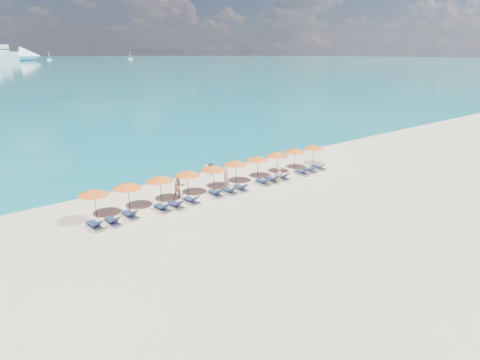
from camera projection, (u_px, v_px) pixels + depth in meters
ground at (265, 205)px, 30.08m from camera, size 1400.00×1400.00×0.00m
sailboat_near at (49, 59)px, 528.85m from camera, size 5.79×1.93×10.62m
sailboat_far at (130, 58)px, 580.57m from camera, size 6.38×2.13×11.70m
jetski at (212, 169)px, 38.06m from camera, size 1.11×2.21×0.75m
beachgoer_a at (226, 179)px, 33.10m from camera, size 0.74×0.57×1.81m
beachgoer_b at (179, 187)px, 31.10m from camera, size 0.99×0.66×1.91m
beachgoer_c at (279, 175)px, 34.88m from camera, size 1.00×0.51×1.51m
umbrella_0 at (94, 192)px, 26.81m from camera, size 2.10×2.10×2.28m
umbrella_1 at (128, 185)px, 28.15m from camera, size 2.10×2.10×2.28m
umbrella_2 at (160, 178)px, 29.68m from camera, size 2.10×2.10×2.28m
umbrella_3 at (187, 173)px, 31.04m from camera, size 2.10×2.10×2.28m
umbrella_4 at (214, 167)px, 32.48m from camera, size 2.10×2.10×2.28m
umbrella_5 at (236, 162)px, 33.95m from camera, size 2.10×2.10×2.28m
umbrella_6 at (258, 158)px, 35.35m from camera, size 2.10×2.10×2.28m
umbrella_7 at (278, 154)px, 36.80m from camera, size 2.10×2.10×2.28m
umbrella_8 at (295, 150)px, 38.20m from camera, size 2.10×2.10×2.28m
umbrella_9 at (314, 147)px, 39.53m from camera, size 2.10×2.10×2.28m
lounger_0 at (95, 225)px, 25.99m from camera, size 0.76×1.75×0.66m
lounger_1 at (113, 221)px, 26.57m from camera, size 0.63×1.70×0.66m
lounger_2 at (130, 215)px, 27.64m from camera, size 0.68×1.72×0.66m
lounger_3 at (162, 208)px, 28.85m from camera, size 0.70×1.73×0.66m
lounger_4 at (176, 205)px, 29.42m from camera, size 0.68×1.72×0.66m
lounger_5 at (191, 200)px, 30.30m from camera, size 0.78×1.75×0.66m
lounger_6 at (216, 193)px, 31.82m from camera, size 0.69×1.72×0.66m
lounger_7 at (230, 191)px, 32.36m from camera, size 0.75×1.74×0.66m
lounger_8 at (241, 188)px, 33.06m from camera, size 0.77×1.75×0.66m
lounger_9 at (263, 182)px, 34.58m from camera, size 0.66×1.71×0.66m
lounger_10 at (272, 179)px, 35.24m from camera, size 0.68×1.72×0.66m
lounger_11 at (282, 177)px, 36.01m from camera, size 0.69×1.73×0.66m
lounger_12 at (302, 172)px, 37.35m from camera, size 0.69×1.73×0.66m
lounger_13 at (310, 170)px, 38.09m from camera, size 0.75×1.74×0.66m
lounger_14 at (319, 167)px, 39.00m from camera, size 0.73×1.74×0.66m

